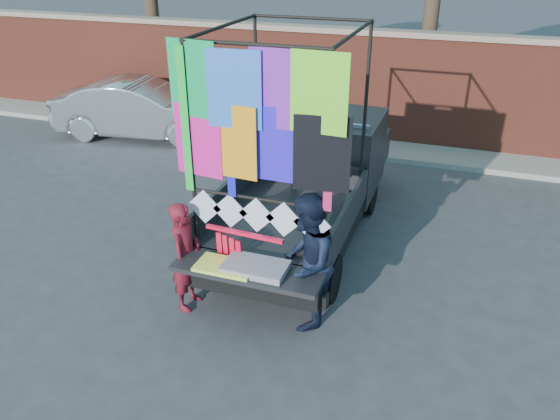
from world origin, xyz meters
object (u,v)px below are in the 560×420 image
(woman, at_px, (186,256))
(man, at_px, (307,262))
(sedan, at_px, (142,109))
(pickup_truck, at_px, (316,174))

(woman, bearing_deg, man, -84.62)
(sedan, relative_size, woman, 2.77)
(sedan, xyz_separation_m, woman, (4.30, -5.83, 0.07))
(pickup_truck, height_order, woman, pickup_truck)
(pickup_truck, bearing_deg, man, -76.52)
(woman, bearing_deg, pickup_truck, -18.12)
(woman, height_order, man, man)
(pickup_truck, xyz_separation_m, sedan, (-5.23, 2.92, -0.18))
(man, bearing_deg, pickup_truck, -171.22)
(pickup_truck, bearing_deg, sedan, 150.78)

